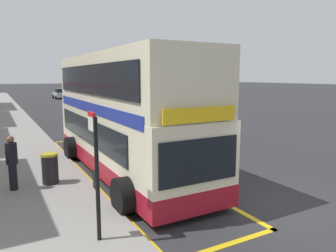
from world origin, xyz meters
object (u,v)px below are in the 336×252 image
(bus_stop_sign, at_px, (96,167))
(pedestrian_waiting_near_sign, at_px, (12,161))
(double_decker_bus, at_px, (123,118))
(parked_car_silver_behind, at_px, (60,94))
(parked_car_black_distant, at_px, (145,116))
(litter_bin, at_px, (50,168))

(bus_stop_sign, bearing_deg, pedestrian_waiting_near_sign, 108.67)
(double_decker_bus, distance_m, parked_car_silver_behind, 42.97)
(bus_stop_sign, relative_size, pedestrian_waiting_near_sign, 1.61)
(parked_car_black_distant, height_order, pedestrian_waiting_near_sign, pedestrian_waiting_near_sign)
(bus_stop_sign, height_order, parked_car_silver_behind, bus_stop_sign)
(bus_stop_sign, xyz_separation_m, litter_bin, (-0.32, 4.28, -1.10))
(litter_bin, bearing_deg, parked_car_silver_behind, 79.19)
(bus_stop_sign, bearing_deg, parked_car_silver_behind, 80.52)
(bus_stop_sign, distance_m, pedestrian_waiting_near_sign, 4.47)
(parked_car_black_distant, bearing_deg, parked_car_silver_behind, 92.25)
(parked_car_silver_behind, xyz_separation_m, pedestrian_waiting_near_sign, (-9.33, -43.21, 0.26))
(litter_bin, bearing_deg, bus_stop_sign, -85.78)
(parked_car_black_distant, relative_size, pedestrian_waiting_near_sign, 2.48)
(parked_car_black_distant, height_order, litter_bin, parked_car_black_distant)
(parked_car_black_distant, bearing_deg, litter_bin, -126.09)
(double_decker_bus, bearing_deg, parked_car_black_distant, 61.08)
(parked_car_silver_behind, bearing_deg, litter_bin, -100.59)
(bus_stop_sign, xyz_separation_m, parked_car_silver_behind, (7.91, 47.39, -0.95))
(double_decker_bus, height_order, parked_car_silver_behind, double_decker_bus)
(double_decker_bus, relative_size, bus_stop_sign, 3.69)
(bus_stop_sign, bearing_deg, litter_bin, 94.22)
(parked_car_silver_behind, bearing_deg, parked_car_black_distant, -90.30)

